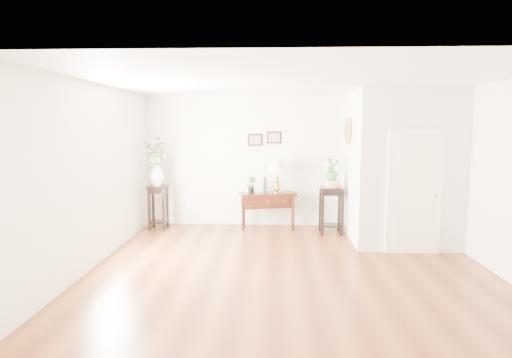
# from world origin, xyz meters

# --- Properties ---
(floor) EXTENTS (6.00, 5.50, 0.02)m
(floor) POSITION_xyz_m (0.00, 0.00, 0.00)
(floor) COLOR brown
(floor) RESTS_ON ground
(ceiling) EXTENTS (6.00, 5.50, 0.02)m
(ceiling) POSITION_xyz_m (0.00, 0.00, 2.80)
(ceiling) COLOR white
(ceiling) RESTS_ON ground
(wall_back) EXTENTS (6.00, 0.02, 2.80)m
(wall_back) POSITION_xyz_m (0.00, 2.75, 1.40)
(wall_back) COLOR white
(wall_back) RESTS_ON ground
(wall_front) EXTENTS (6.00, 0.02, 2.80)m
(wall_front) POSITION_xyz_m (0.00, -2.75, 1.40)
(wall_front) COLOR white
(wall_front) RESTS_ON ground
(wall_left) EXTENTS (0.02, 5.50, 2.80)m
(wall_left) POSITION_xyz_m (-3.00, 0.00, 1.40)
(wall_left) COLOR white
(wall_left) RESTS_ON ground
(wall_right) EXTENTS (0.02, 5.50, 2.80)m
(wall_right) POSITION_xyz_m (3.00, 0.00, 1.40)
(wall_right) COLOR white
(wall_right) RESTS_ON ground
(partition) EXTENTS (1.80, 1.95, 2.80)m
(partition) POSITION_xyz_m (2.10, 1.77, 1.40)
(partition) COLOR white
(partition) RESTS_ON floor
(door) EXTENTS (0.90, 0.05, 2.10)m
(door) POSITION_xyz_m (2.10, 0.78, 1.05)
(door) COLOR white
(door) RESTS_ON floor
(art_print_left) EXTENTS (0.30, 0.02, 0.25)m
(art_print_left) POSITION_xyz_m (-0.65, 2.73, 1.85)
(art_print_left) COLOR black
(art_print_left) RESTS_ON wall_back
(art_print_right) EXTENTS (0.30, 0.02, 0.25)m
(art_print_right) POSITION_xyz_m (-0.25, 2.73, 1.90)
(art_print_right) COLOR black
(art_print_right) RESTS_ON wall_back
(wall_ornament) EXTENTS (0.07, 0.51, 0.51)m
(wall_ornament) POSITION_xyz_m (1.16, 1.90, 2.05)
(wall_ornament) COLOR #AC8549
(wall_ornament) RESTS_ON partition
(console_table) EXTENTS (1.20, 0.63, 0.76)m
(console_table) POSITION_xyz_m (-0.37, 2.38, 0.38)
(console_table) COLOR black
(console_table) RESTS_ON floor
(table_lamp) EXTENTS (0.51, 0.51, 0.70)m
(table_lamp) POSITION_xyz_m (-0.18, 2.38, 1.11)
(table_lamp) COLOR #B69148
(table_lamp) RESTS_ON console_table
(green_vase) EXTENTS (0.09, 0.09, 0.33)m
(green_vase) POSITION_xyz_m (-0.44, 2.38, 0.93)
(green_vase) COLOR #1A4823
(green_vase) RESTS_ON console_table
(potted_plant) EXTENTS (0.22, 0.20, 0.33)m
(potted_plant) POSITION_xyz_m (-0.72, 2.38, 0.93)
(potted_plant) COLOR #397D2B
(potted_plant) RESTS_ON console_table
(plant_stand_a) EXTENTS (0.40, 0.40, 0.92)m
(plant_stand_a) POSITION_xyz_m (-2.65, 2.26, 0.46)
(plant_stand_a) COLOR black
(plant_stand_a) RESTS_ON floor
(porcelain_vase) EXTENTS (0.32, 0.32, 0.48)m
(porcelain_vase) POSITION_xyz_m (-2.65, 2.26, 1.15)
(porcelain_vase) COLOR silver
(porcelain_vase) RESTS_ON plant_stand_a
(lily_arrangement) EXTENTS (0.66, 0.62, 0.59)m
(lily_arrangement) POSITION_xyz_m (-2.65, 2.26, 1.62)
(lily_arrangement) COLOR #397D2B
(lily_arrangement) RESTS_ON porcelain_vase
(plant_stand_b) EXTENTS (0.47, 0.47, 0.94)m
(plant_stand_b) POSITION_xyz_m (0.90, 2.06, 0.47)
(plant_stand_b) COLOR black
(plant_stand_b) RESTS_ON floor
(ceramic_bowl) EXTENTS (0.40, 0.40, 0.14)m
(ceramic_bowl) POSITION_xyz_m (0.90, 2.06, 1.02)
(ceramic_bowl) COLOR beige
(ceramic_bowl) RESTS_ON plant_stand_b
(narcissus) EXTENTS (0.31, 0.31, 0.45)m
(narcissus) POSITION_xyz_m (0.90, 2.06, 1.29)
(narcissus) COLOR #397D2B
(narcissus) RESTS_ON ceramic_bowl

